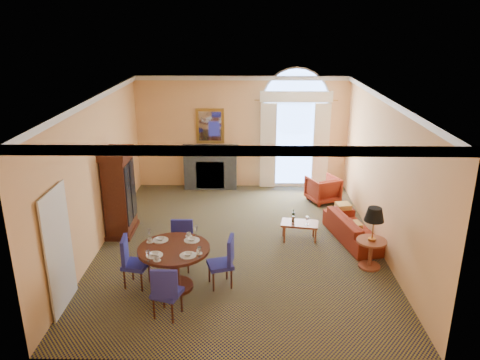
{
  "coord_description": "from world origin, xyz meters",
  "views": [
    {
      "loc": [
        0.16,
        -9.27,
        4.69
      ],
      "look_at": [
        0.0,
        0.5,
        1.3
      ],
      "focal_mm": 35.0,
      "sensor_mm": 36.0,
      "label": 1
    }
  ],
  "objects_px": {
    "sofa": "(355,228)",
    "side_table": "(373,230)",
    "armoire": "(119,194)",
    "coffee_table": "(299,224)",
    "armchair": "(323,189)",
    "dining_table": "(174,258)"
  },
  "relations": [
    {
      "from": "armchair",
      "to": "side_table",
      "type": "relative_size",
      "value": 0.61
    },
    {
      "from": "sofa",
      "to": "side_table",
      "type": "distance_m",
      "value": 1.33
    },
    {
      "from": "armoire",
      "to": "coffee_table",
      "type": "bearing_deg",
      "value": -4.66
    },
    {
      "from": "dining_table",
      "to": "armchair",
      "type": "distance_m",
      "value": 5.48
    },
    {
      "from": "armoire",
      "to": "side_table",
      "type": "distance_m",
      "value": 5.54
    },
    {
      "from": "armoire",
      "to": "side_table",
      "type": "height_order",
      "value": "armoire"
    },
    {
      "from": "sofa",
      "to": "side_table",
      "type": "height_order",
      "value": "side_table"
    },
    {
      "from": "side_table",
      "to": "dining_table",
      "type": "bearing_deg",
      "value": -167.74
    },
    {
      "from": "armchair",
      "to": "coffee_table",
      "type": "distance_m",
      "value": 2.49
    },
    {
      "from": "sofa",
      "to": "coffee_table",
      "type": "height_order",
      "value": "coffee_table"
    },
    {
      "from": "sofa",
      "to": "side_table",
      "type": "bearing_deg",
      "value": 168.9
    },
    {
      "from": "armoire",
      "to": "dining_table",
      "type": "relative_size",
      "value": 1.52
    },
    {
      "from": "armoire",
      "to": "dining_table",
      "type": "height_order",
      "value": "armoire"
    },
    {
      "from": "coffee_table",
      "to": "armchair",
      "type": "bearing_deg",
      "value": 79.2
    },
    {
      "from": "sofa",
      "to": "armchair",
      "type": "xyz_separation_m",
      "value": [
        -0.36,
        2.31,
        0.07
      ]
    },
    {
      "from": "armoire",
      "to": "sofa",
      "type": "height_order",
      "value": "armoire"
    },
    {
      "from": "armchair",
      "to": "side_table",
      "type": "bearing_deg",
      "value": 72.85
    },
    {
      "from": "dining_table",
      "to": "side_table",
      "type": "bearing_deg",
      "value": 12.26
    },
    {
      "from": "coffee_table",
      "to": "dining_table",
      "type": "bearing_deg",
      "value": -131.1
    },
    {
      "from": "armoire",
      "to": "armchair",
      "type": "bearing_deg",
      "value": 22.18
    },
    {
      "from": "armoire",
      "to": "sofa",
      "type": "bearing_deg",
      "value": -3.36
    },
    {
      "from": "armoire",
      "to": "side_table",
      "type": "relative_size",
      "value": 1.58
    }
  ]
}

